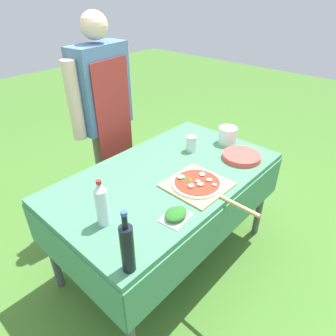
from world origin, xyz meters
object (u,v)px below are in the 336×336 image
object	(u,v)px
pizza_on_peel	(199,185)
sauce_jar	(191,144)
herb_container	(176,214)
mixing_tub	(228,135)
person_cook	(104,108)
oil_bottle	(127,248)
plate_stack	(241,156)
water_bottle	(102,204)
prep_table	(167,185)

from	to	relation	value
pizza_on_peel	sauce_jar	distance (m)	0.45
herb_container	mixing_tub	bearing A→B (deg)	16.65
person_cook	oil_bottle	xyz separation A→B (m)	(-0.77, -1.13, -0.09)
plate_stack	oil_bottle	bearing A→B (deg)	-173.57
water_bottle	herb_container	bearing A→B (deg)	-42.20
water_bottle	herb_container	distance (m)	0.38
pizza_on_peel	plate_stack	distance (m)	0.47
plate_stack	water_bottle	bearing A→B (deg)	170.15
water_bottle	sauce_jar	bearing A→B (deg)	9.56
sauce_jar	prep_table	bearing A→B (deg)	-166.82
plate_stack	sauce_jar	distance (m)	0.36
water_bottle	herb_container	xyz separation A→B (m)	(0.27, -0.25, -0.10)
prep_table	sauce_jar	world-z (taller)	sauce_jar
oil_bottle	plate_stack	bearing A→B (deg)	6.43
herb_container	sauce_jar	world-z (taller)	sauce_jar
herb_container	pizza_on_peel	bearing A→B (deg)	15.17
pizza_on_peel	mixing_tub	world-z (taller)	mixing_tub
herb_container	plate_stack	size ratio (longest dim) A/B	0.63
mixing_tub	plate_stack	xyz separation A→B (m)	(-0.14, -0.21, -0.04)
oil_bottle	herb_container	bearing A→B (deg)	9.67
pizza_on_peel	oil_bottle	size ratio (longest dim) A/B	1.87
person_cook	herb_container	distance (m)	1.15
mixing_tub	plate_stack	distance (m)	0.25
person_cook	herb_container	bearing A→B (deg)	61.92
herb_container	mixing_tub	world-z (taller)	mixing_tub
prep_table	oil_bottle	world-z (taller)	oil_bottle
mixing_tub	sauce_jar	bearing A→B (deg)	156.05
water_bottle	plate_stack	xyz separation A→B (m)	(1.05, -0.18, -0.11)
oil_bottle	water_bottle	size ratio (longest dim) A/B	1.21
pizza_on_peel	sauce_jar	bearing A→B (deg)	45.32
pizza_on_peel	plate_stack	bearing A→B (deg)	-1.08
mixing_tub	pizza_on_peel	bearing A→B (deg)	-162.61
prep_table	person_cook	bearing A→B (deg)	81.87
person_cook	mixing_tub	bearing A→B (deg)	115.36
oil_bottle	water_bottle	xyz separation A→B (m)	(0.11, 0.31, -0.00)
person_cook	pizza_on_peel	distance (m)	1.01
prep_table	pizza_on_peel	size ratio (longest dim) A/B	2.54
prep_table	plate_stack	world-z (taller)	plate_stack
person_cook	water_bottle	world-z (taller)	person_cook
oil_bottle	sauce_jar	xyz separation A→B (m)	(1.01, 0.46, -0.08)
mixing_tub	sauce_jar	xyz separation A→B (m)	(-0.28, 0.13, -0.01)
person_cook	sauce_jar	world-z (taller)	person_cook
prep_table	oil_bottle	xyz separation A→B (m)	(-0.66, -0.38, 0.21)
oil_bottle	sauce_jar	world-z (taller)	oil_bottle
pizza_on_peel	water_bottle	size ratio (longest dim) A/B	2.27
person_cook	prep_table	bearing A→B (deg)	73.72
mixing_tub	plate_stack	world-z (taller)	mixing_tub
herb_container	mixing_tub	size ratio (longest dim) A/B	1.23
oil_bottle	water_bottle	world-z (taller)	oil_bottle
water_bottle	plate_stack	size ratio (longest dim) A/B	0.97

